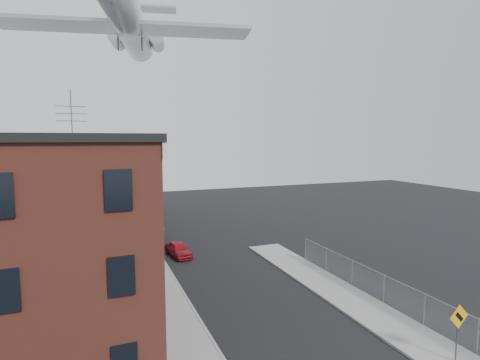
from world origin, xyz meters
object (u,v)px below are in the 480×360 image
object	(u,v)px
utility_pole	(143,207)
car_mid	(158,237)
warning_sign	(458,324)
airplane	(129,23)
street_tree	(134,203)
car_far	(144,218)
car_near	(179,249)

from	to	relation	value
utility_pole	car_mid	world-z (taller)	utility_pole
warning_sign	airplane	size ratio (longest dim) A/B	0.10
street_tree	car_mid	size ratio (longest dim) A/B	1.29
utility_pole	airplane	xyz separation A→B (m)	(0.32, 9.63, 16.85)
warning_sign	car_far	size ratio (longest dim) A/B	0.68
warning_sign	utility_pole	world-z (taller)	utility_pole
warning_sign	utility_pole	bearing A→B (deg)	120.48
street_tree	airplane	world-z (taller)	airplane
utility_pole	car_far	distance (m)	16.01
car_near	car_far	xyz separation A→B (m)	(-1.02, 14.31, -0.03)
car_mid	car_far	bearing A→B (deg)	94.85
street_tree	airplane	size ratio (longest dim) A/B	0.19
utility_pole	warning_sign	bearing A→B (deg)	-59.52
car_near	airplane	xyz separation A→B (m)	(-2.70, 8.59, 20.90)
car_near	warning_sign	bearing A→B (deg)	-75.29
warning_sign	car_far	bearing A→B (deg)	104.98
street_tree	airplane	distance (m)	18.08
car_far	airplane	distance (m)	21.76
warning_sign	street_tree	size ratio (longest dim) A/B	0.54
warning_sign	airplane	world-z (taller)	airplane
utility_pole	car_near	size ratio (longest dim) A/B	2.45
street_tree	car_far	bearing A→B (deg)	72.86
car_near	airplane	distance (m)	22.76
street_tree	car_far	xyz separation A→B (m)	(1.67, 5.42, -2.85)
car_mid	airplane	bearing A→B (deg)	117.25
car_near	car_far	distance (m)	14.34
car_mid	car_far	distance (m)	9.81
street_tree	car_far	size ratio (longest dim) A/B	1.26
utility_pole	car_near	bearing A→B (deg)	19.00
car_far	car_mid	bearing A→B (deg)	-88.22
airplane	street_tree	bearing A→B (deg)	87.99
car_near	airplane	size ratio (longest dim) A/B	0.14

